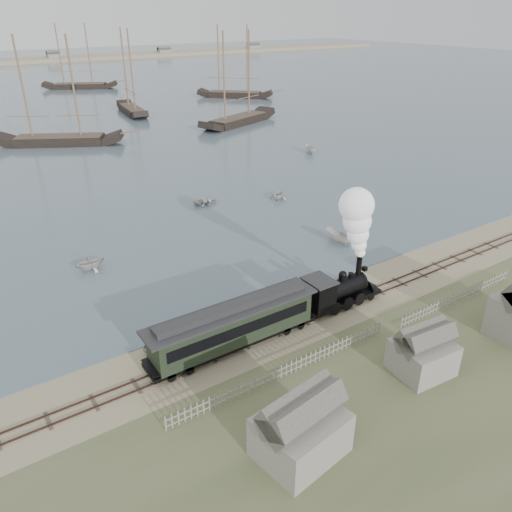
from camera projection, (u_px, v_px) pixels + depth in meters
ground at (298, 306)px, 44.65m from camera, size 600.00×600.00×0.00m
rail_track at (312, 316)px, 43.14m from camera, size 120.00×1.80×0.16m
picket_fence_west at (287, 376)px, 36.21m from camera, size 19.00×0.10×1.20m
picket_fence_east at (457, 302)px, 45.26m from camera, size 15.00×0.10×1.20m
shed_left at (300, 452)px, 30.00m from camera, size 5.00×4.00×4.10m
shed_mid at (420, 371)px, 36.70m from camera, size 4.00×3.50×3.60m
locomotive at (353, 255)px, 43.18m from camera, size 8.29×3.10×10.34m
passenger_coach at (233, 325)px, 38.24m from camera, size 14.30×2.76×3.47m
beached_dinghy at (171, 347)px, 38.61m from camera, size 4.65×4.98×0.84m
rowboat_1 at (90, 262)px, 50.54m from camera, size 2.82×3.21×1.60m
rowboat_2 at (338, 237)px, 56.29m from camera, size 3.91×1.96×1.44m
rowboat_3 at (206, 201)px, 67.75m from camera, size 2.57×3.49×0.70m
rowboat_4 at (279, 194)px, 69.24m from camera, size 3.70×3.82×1.54m
rowboat_5 at (309, 149)px, 91.44m from camera, size 3.83×2.35×1.39m
schooner_2 at (51, 91)px, 92.85m from camera, size 23.54×16.11×20.00m
schooner_3 at (128, 72)px, 121.11m from camera, size 6.76×19.19×20.00m
schooner_4 at (238, 78)px, 110.12m from camera, size 23.54×13.06×20.00m
schooner_5 at (234, 62)px, 144.07m from camera, size 19.54×19.09×20.00m
schooner_8 at (76, 56)px, 160.32m from camera, size 23.36×15.87×20.00m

